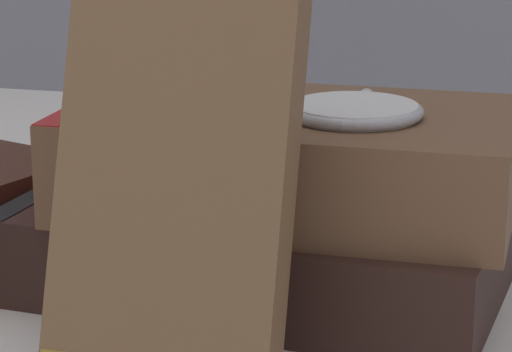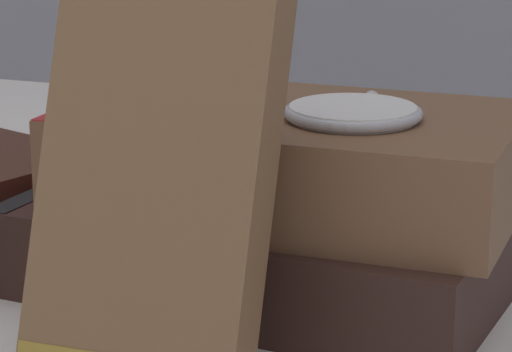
{
  "view_description": "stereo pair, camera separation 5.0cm",
  "coord_description": "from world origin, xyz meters",
  "px_view_note": "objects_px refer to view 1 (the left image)",
  "views": [
    {
      "loc": [
        0.15,
        -0.5,
        0.2
      ],
      "look_at": [
        0.03,
        -0.0,
        0.06
      ],
      "focal_mm": 85.0,
      "sensor_mm": 36.0,
      "label": 1
    },
    {
      "loc": [
        0.2,
        -0.48,
        0.2
      ],
      "look_at": [
        0.03,
        -0.0,
        0.06
      ],
      "focal_mm": 85.0,
      "sensor_mm": 36.0,
      "label": 2
    }
  ],
  "objects_px": {
    "book_flat_top": "(280,158)",
    "book_leaning_front": "(176,182)",
    "reading_glasses": "(233,200)",
    "pocket_watch": "(355,110)",
    "book_flat_bottom": "(249,245)"
  },
  "relations": [
    {
      "from": "book_flat_top",
      "to": "book_leaning_front",
      "type": "height_order",
      "value": "book_leaning_front"
    },
    {
      "from": "book_flat_bottom",
      "to": "reading_glasses",
      "type": "xyz_separation_m",
      "value": [
        -0.04,
        0.12,
        -0.02
      ]
    },
    {
      "from": "book_flat_bottom",
      "to": "book_flat_top",
      "type": "xyz_separation_m",
      "value": [
        0.01,
        -0.0,
        0.04
      ]
    },
    {
      "from": "book_flat_bottom",
      "to": "pocket_watch",
      "type": "height_order",
      "value": "pocket_watch"
    },
    {
      "from": "book_flat_bottom",
      "to": "book_leaning_front",
      "type": "height_order",
      "value": "book_leaning_front"
    },
    {
      "from": "book_flat_top",
      "to": "pocket_watch",
      "type": "bearing_deg",
      "value": -9.89
    },
    {
      "from": "book_flat_top",
      "to": "book_leaning_front",
      "type": "distance_m",
      "value": 0.1
    },
    {
      "from": "pocket_watch",
      "to": "reading_glasses",
      "type": "height_order",
      "value": "pocket_watch"
    },
    {
      "from": "book_flat_bottom",
      "to": "pocket_watch",
      "type": "relative_size",
      "value": 3.66
    },
    {
      "from": "book_leaning_front",
      "to": "reading_glasses",
      "type": "height_order",
      "value": "book_leaning_front"
    },
    {
      "from": "book_flat_top",
      "to": "reading_glasses",
      "type": "xyz_separation_m",
      "value": [
        -0.06,
        0.13,
        -0.06
      ]
    },
    {
      "from": "book_leaning_front",
      "to": "pocket_watch",
      "type": "distance_m",
      "value": 0.1
    },
    {
      "from": "book_flat_bottom",
      "to": "book_flat_top",
      "type": "bearing_deg",
      "value": 0.82
    },
    {
      "from": "pocket_watch",
      "to": "book_leaning_front",
      "type": "bearing_deg",
      "value": -119.94
    },
    {
      "from": "reading_glasses",
      "to": "pocket_watch",
      "type": "bearing_deg",
      "value": -66.55
    }
  ]
}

